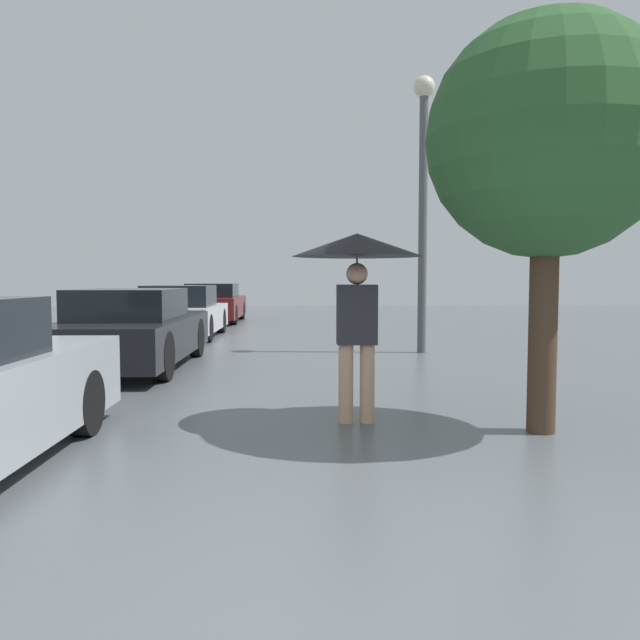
{
  "coord_description": "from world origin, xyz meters",
  "views": [
    {
      "loc": [
        -0.52,
        -2.25,
        1.37
      ],
      "look_at": [
        -0.33,
        3.6,
        0.98
      ],
      "focal_mm": 35.0,
      "sensor_mm": 36.0,
      "label": 1
    }
  ],
  "objects_px": {
    "street_lamp": "(423,179)",
    "parked_car_third": "(181,313)",
    "tree": "(547,140)",
    "pedestrian": "(357,264)",
    "parked_car_second": "(133,330)",
    "parked_car_farthest": "(213,304)"
  },
  "relations": [
    {
      "from": "street_lamp",
      "to": "parked_car_third",
      "type": "bearing_deg",
      "value": 147.73
    },
    {
      "from": "tree",
      "to": "pedestrian",
      "type": "bearing_deg",
      "value": 165.41
    },
    {
      "from": "tree",
      "to": "street_lamp",
      "type": "height_order",
      "value": "street_lamp"
    },
    {
      "from": "parked_car_second",
      "to": "street_lamp",
      "type": "bearing_deg",
      "value": 20.92
    },
    {
      "from": "parked_car_farthest",
      "to": "pedestrian",
      "type": "bearing_deg",
      "value": -76.86
    },
    {
      "from": "pedestrian",
      "to": "street_lamp",
      "type": "relative_size",
      "value": 0.36
    },
    {
      "from": "pedestrian",
      "to": "parked_car_third",
      "type": "bearing_deg",
      "value": 110.63
    },
    {
      "from": "parked_car_farthest",
      "to": "tree",
      "type": "bearing_deg",
      "value": -71.32
    },
    {
      "from": "parked_car_farthest",
      "to": "street_lamp",
      "type": "relative_size",
      "value": 0.81
    },
    {
      "from": "parked_car_farthest",
      "to": "tree",
      "type": "height_order",
      "value": "tree"
    },
    {
      "from": "parked_car_farthest",
      "to": "tree",
      "type": "relative_size",
      "value": 1.12
    },
    {
      "from": "parked_car_third",
      "to": "tree",
      "type": "bearing_deg",
      "value": -61.9
    },
    {
      "from": "pedestrian",
      "to": "tree",
      "type": "height_order",
      "value": "tree"
    },
    {
      "from": "tree",
      "to": "street_lamp",
      "type": "distance_m",
      "value": 6.08
    },
    {
      "from": "parked_car_second",
      "to": "parked_car_third",
      "type": "distance_m",
      "value": 5.04
    },
    {
      "from": "pedestrian",
      "to": "street_lamp",
      "type": "distance_m",
      "value": 6.13
    },
    {
      "from": "parked_car_farthest",
      "to": "tree",
      "type": "xyz_separation_m",
      "value": [
        4.9,
        -14.51,
        1.99
      ]
    },
    {
      "from": "parked_car_third",
      "to": "parked_car_farthest",
      "type": "height_order",
      "value": "parked_car_farthest"
    },
    {
      "from": "parked_car_second",
      "to": "street_lamp",
      "type": "distance_m",
      "value": 5.8
    },
    {
      "from": "parked_car_second",
      "to": "parked_car_third",
      "type": "height_order",
      "value": "parked_car_third"
    },
    {
      "from": "pedestrian",
      "to": "tree",
      "type": "distance_m",
      "value": 1.98
    },
    {
      "from": "parked_car_second",
      "to": "parked_car_farthest",
      "type": "xyz_separation_m",
      "value": [
        -0.18,
        10.3,
        0.0
      ]
    }
  ]
}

